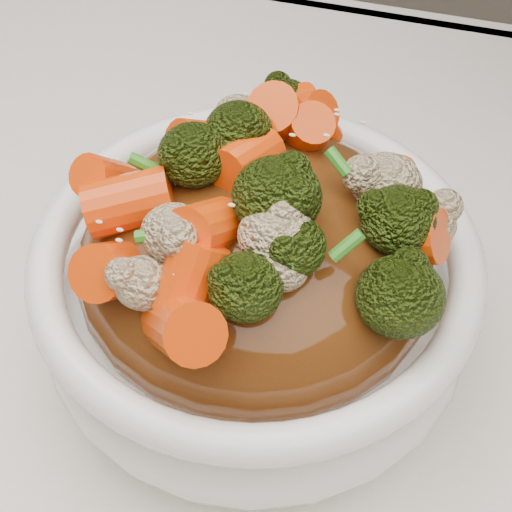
% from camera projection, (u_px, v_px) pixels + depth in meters
% --- Properties ---
extents(tablecloth, '(1.20, 0.80, 0.04)m').
position_uv_depth(tablecloth, '(165.00, 405.00, 0.44)').
color(tablecloth, white).
rests_on(tablecloth, dining_table).
extents(bowl, '(0.28, 0.28, 0.09)m').
position_uv_depth(bowl, '(256.00, 298.00, 0.41)').
color(bowl, white).
rests_on(bowl, tablecloth).
extents(sauce_base, '(0.22, 0.22, 0.10)m').
position_uv_depth(sauce_base, '(256.00, 260.00, 0.39)').
color(sauce_base, '#51280D').
rests_on(sauce_base, bowl).
extents(carrots, '(0.22, 0.22, 0.05)m').
position_uv_depth(carrots, '(256.00, 164.00, 0.34)').
color(carrots, '#ED4407').
rests_on(carrots, sauce_base).
extents(broccoli, '(0.22, 0.22, 0.05)m').
position_uv_depth(broccoli, '(256.00, 166.00, 0.34)').
color(broccoli, black).
rests_on(broccoli, sauce_base).
extents(cauliflower, '(0.22, 0.22, 0.04)m').
position_uv_depth(cauliflower, '(256.00, 169.00, 0.34)').
color(cauliflower, '#CAB38A').
rests_on(cauliflower, sauce_base).
extents(scallions, '(0.17, 0.17, 0.02)m').
position_uv_depth(scallions, '(256.00, 162.00, 0.34)').
color(scallions, '#2E7F1D').
rests_on(scallions, sauce_base).
extents(sesame_seeds, '(0.20, 0.20, 0.01)m').
position_uv_depth(sesame_seeds, '(256.00, 162.00, 0.34)').
color(sesame_seeds, beige).
rests_on(sesame_seeds, sauce_base).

